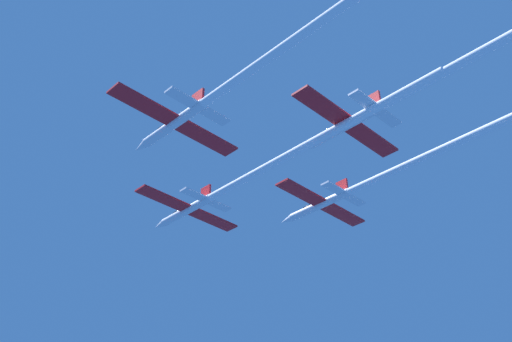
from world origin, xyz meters
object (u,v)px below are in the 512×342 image
object	(u,v)px
jet_left_wing	(247,73)
jet_right_wing	(400,168)
jet_lead	(250,176)
jet_slot	(452,67)

from	to	relation	value
jet_left_wing	jet_right_wing	world-z (taller)	jet_right_wing
jet_lead	jet_right_wing	size ratio (longest dim) A/B	0.98
jet_right_wing	jet_slot	xyz separation A→B (m)	(-13.55, -16.12, 0.11)
jet_left_wing	jet_right_wing	xyz separation A→B (m)	(30.13, -0.38, 0.63)
jet_lead	jet_left_wing	world-z (taller)	jet_lead
jet_slot	jet_right_wing	bearing A→B (deg)	49.97
jet_right_wing	jet_lead	bearing A→B (deg)	131.73
jet_right_wing	jet_slot	size ratio (longest dim) A/B	0.98
jet_right_wing	jet_slot	world-z (taller)	jet_slot
jet_slot	jet_left_wing	bearing A→B (deg)	135.13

